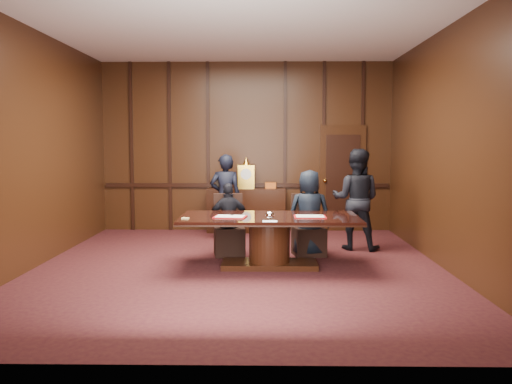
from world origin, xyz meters
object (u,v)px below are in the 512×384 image
Objects in this scene: sideboard at (246,208)px; witness_left at (225,197)px; signatory_left at (229,220)px; conference_table at (269,233)px; witness_right at (356,199)px; signatory_right at (309,213)px.

witness_left is (-0.37, -0.88, 0.32)m from sideboard.
sideboard reaches higher than signatory_left.
witness_right is (1.50, 1.39, 0.36)m from conference_table.
sideboard reaches higher than signatory_right.
signatory_right is (1.10, -2.40, 0.22)m from sideboard.
conference_table is 1.62× the size of witness_left.
signatory_right is at bearing 52.38° from witness_right.
witness_right reaches higher than sideboard.
signatory_right is (0.65, 0.80, 0.19)m from conference_table.
sideboard is at bearing -25.23° from witness_right.
witness_right reaches higher than conference_table.
signatory_right reaches higher than signatory_left.
sideboard is 0.61× the size of conference_table.
witness_right is at bearing -145.43° from signatory_right.
sideboard is 3.23m from conference_table.
signatory_right is 2.11m from witness_left.
conference_table is 1.05m from signatory_right.
witness_right reaches higher than signatory_right.
sideboard is at bearing -107.97° from signatory_left.
signatory_left is 0.85× the size of signatory_right.
conference_table is 2.07m from witness_right.
signatory_left is at bearing -0.19° from signatory_right.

